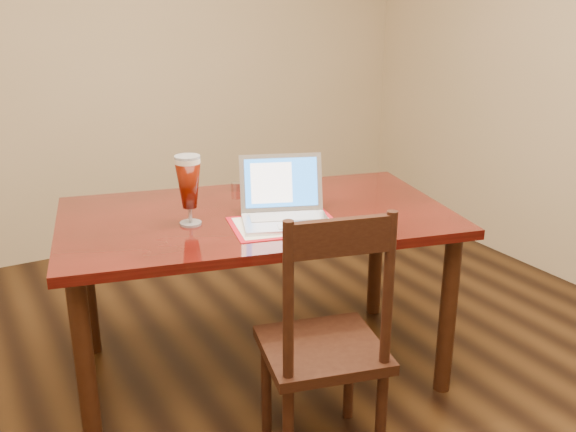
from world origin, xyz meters
TOP-DOWN VIEW (x-y plane):
  - dining_table at (0.09, 0.57)m, footprint 1.88×1.32m
  - dining_chair at (0.04, -0.09)m, footprint 0.53×0.51m

SIDE VIEW (x-z plane):
  - dining_chair at x=0.04m, z-range -0.03..1.01m
  - dining_table at x=0.09m, z-range 0.16..1.26m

